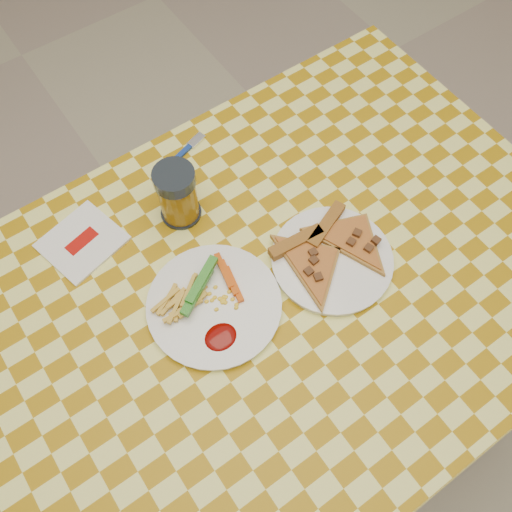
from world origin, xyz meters
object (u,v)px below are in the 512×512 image
at_px(table, 267,306).
at_px(plate_right, 332,260).
at_px(drink_glass, 177,195).
at_px(plate_left, 214,306).

xyz_separation_m(table, plate_right, (0.14, -0.02, 0.08)).
height_order(table, drink_glass, drink_glass).
distance_m(plate_right, drink_glass, 0.32).
bearing_deg(table, drink_glass, 99.75).
bearing_deg(plate_right, drink_glass, 124.43).
relative_size(plate_right, drink_glass, 1.72).
relative_size(table, drink_glass, 9.60).
height_order(table, plate_left, plate_left).
bearing_deg(drink_glass, table, -80.25).
bearing_deg(drink_glass, plate_right, -55.57).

